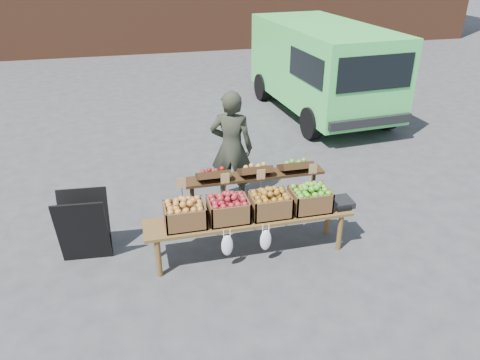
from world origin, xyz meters
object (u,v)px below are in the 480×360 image
object	(u,v)px
delivery_van	(321,70)
display_bench	(249,235)
crate_red_apples	(270,204)
crate_green_apples	(310,199)
chalkboard_sign	(84,227)
crate_golden_apples	(185,215)
back_table	(254,192)
crate_russet_pears	(228,210)
vendor	(232,148)
weighing_scale	(339,202)

from	to	relation	value
delivery_van	display_bench	bearing A→B (deg)	-125.33
crate_red_apples	crate_green_apples	size ratio (longest dim) A/B	1.00
chalkboard_sign	crate_golden_apples	bearing A→B (deg)	-12.87
crate_red_apples	display_bench	bearing A→B (deg)	180.00
back_table	display_bench	size ratio (longest dim) A/B	0.78
display_bench	crate_russet_pears	bearing A→B (deg)	180.00
back_table	vendor	bearing A→B (deg)	101.88
crate_red_apples	crate_russet_pears	bearing A→B (deg)	180.00
display_bench	crate_golden_apples	bearing A→B (deg)	180.00
weighing_scale	delivery_van	bearing A→B (deg)	70.23
vendor	chalkboard_sign	xyz separation A→B (m)	(-2.19, -1.09, -0.43)
delivery_van	chalkboard_sign	xyz separation A→B (m)	(-5.20, -4.80, -0.57)
crate_russet_pears	weighing_scale	size ratio (longest dim) A/B	1.47
vendor	back_table	distance (m)	0.87
display_bench	weighing_scale	world-z (taller)	weighing_scale
back_table	crate_golden_apples	xyz separation A→B (m)	(-1.09, -0.72, 0.19)
chalkboard_sign	crate_russet_pears	distance (m)	1.86
back_table	display_bench	distance (m)	0.80
vendor	crate_golden_apples	distance (m)	1.76
vendor	display_bench	world-z (taller)	vendor
chalkboard_sign	weighing_scale	bearing A→B (deg)	-2.12
crate_russet_pears	crate_green_apples	xyz separation A→B (m)	(1.10, 0.00, 0.00)
crate_golden_apples	crate_russet_pears	xyz separation A→B (m)	(0.55, 0.00, 0.00)
vendor	crate_golden_apples	size ratio (longest dim) A/B	3.62
delivery_van	crate_red_apples	bearing A→B (deg)	-123.05
vendor	display_bench	bearing A→B (deg)	108.24
vendor	chalkboard_sign	bearing A→B (deg)	48.79
display_bench	crate_red_apples	distance (m)	0.51
crate_green_apples	weighing_scale	bearing A→B (deg)	0.00
vendor	chalkboard_sign	distance (m)	2.48
chalkboard_sign	crate_golden_apples	distance (m)	1.34
delivery_van	crate_green_apples	xyz separation A→B (m)	(-2.29, -5.20, -0.33)
delivery_van	crate_golden_apples	distance (m)	6.53
crate_russet_pears	display_bench	bearing A→B (deg)	0.00
vendor	crate_green_apples	world-z (taller)	vendor
crate_green_apples	crate_red_apples	bearing A→B (deg)	180.00
back_table	crate_green_apples	size ratio (longest dim) A/B	4.20
chalkboard_sign	weighing_scale	distance (m)	3.36
vendor	crate_golden_apples	bearing A→B (deg)	80.23
display_bench	crate_green_apples	distance (m)	0.93
delivery_van	crate_golden_apples	world-z (taller)	delivery_van
back_table	crate_red_apples	world-z (taller)	back_table
delivery_van	display_bench	xyz separation A→B (m)	(-3.12, -5.20, -0.76)
crate_golden_apples	crate_russet_pears	world-z (taller)	same
delivery_van	crate_russet_pears	world-z (taller)	delivery_van
display_bench	crate_red_apples	xyz separation A→B (m)	(0.28, 0.00, 0.42)
chalkboard_sign	weighing_scale	xyz separation A→B (m)	(3.33, -0.40, 0.14)
chalkboard_sign	crate_green_apples	distance (m)	2.94
vendor	crate_green_apples	distance (m)	1.66
crate_red_apples	weighing_scale	bearing A→B (deg)	0.00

